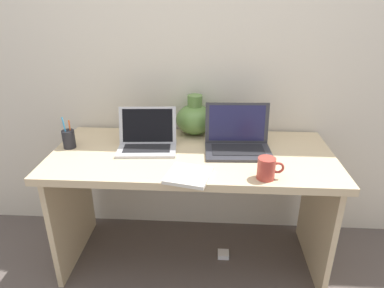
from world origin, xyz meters
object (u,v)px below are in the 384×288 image
object	(u,v)px
pen_cup	(69,139)
power_brick	(223,254)
laptop_right	(237,138)
green_vase	(195,118)
coffee_mug	(267,168)
laptop_left	(147,138)
notebook_stack	(189,175)

from	to	relation	value
pen_cup	power_brick	distance (m)	1.18
laptop_right	power_brick	xyz separation A→B (m)	(-0.05, -0.05, -0.79)
green_vase	coffee_mug	world-z (taller)	green_vase
laptop_right	green_vase	bearing A→B (deg)	138.86
laptop_left	laptop_right	size ratio (longest dim) A/B	0.92
laptop_left	power_brick	size ratio (longest dim) A/B	4.82
coffee_mug	pen_cup	xyz separation A→B (m)	(-1.06, 0.29, 0.00)
laptop_left	power_brick	world-z (taller)	laptop_left
coffee_mug	power_brick	xyz separation A→B (m)	(-0.17, 0.29, -0.78)
green_vase	power_brick	world-z (taller)	green_vase
laptop_right	notebook_stack	bearing A→B (deg)	-125.68
green_vase	power_brick	xyz separation A→B (m)	(0.20, -0.27, -0.82)
laptop_right	notebook_stack	xyz separation A→B (m)	(-0.25, -0.34, -0.06)
green_vase	pen_cup	distance (m)	0.74
green_vase	pen_cup	size ratio (longest dim) A/B	1.33
green_vase	power_brick	size ratio (longest dim) A/B	3.49
notebook_stack	pen_cup	world-z (taller)	pen_cup
laptop_right	pen_cup	world-z (taller)	laptop_right
laptop_right	notebook_stack	size ratio (longest dim) A/B	1.85
laptop_right	green_vase	world-z (taller)	laptop_right
notebook_stack	power_brick	xyz separation A→B (m)	(0.20, 0.29, -0.73)
laptop_left	coffee_mug	xyz separation A→B (m)	(0.62, -0.32, -0.01)
green_vase	notebook_stack	xyz separation A→B (m)	(0.00, -0.56, -0.09)
laptop_right	power_brick	size ratio (longest dim) A/B	5.25
green_vase	power_brick	bearing A→B (deg)	-53.07
pen_cup	power_brick	size ratio (longest dim) A/B	2.62
power_brick	green_vase	bearing A→B (deg)	126.93
laptop_left	power_brick	xyz separation A→B (m)	(0.45, -0.03, -0.78)
coffee_mug	notebook_stack	bearing A→B (deg)	-178.58
laptop_left	notebook_stack	world-z (taller)	laptop_left
laptop_right	power_brick	distance (m)	0.79
pen_cup	power_brick	bearing A→B (deg)	-0.37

